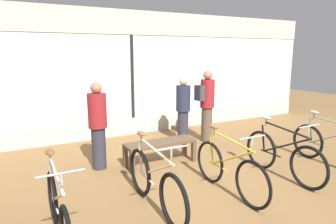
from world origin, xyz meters
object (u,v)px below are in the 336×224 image
bicycle_far_left (58,211)px  bicycle_left (154,183)px  customer_mid_floor (207,104)px  bicycle_right (282,156)px  bicycle_center (229,169)px  bicycle_far_right (330,146)px  display_bench (160,146)px  customer_near_rack (183,109)px  customer_by_window (98,124)px

bicycle_far_left → bicycle_left: bearing=5.9°
customer_mid_floor → bicycle_right: bearing=-92.8°
bicycle_far_left → customer_mid_floor: bearing=33.1°
bicycle_center → bicycle_far_right: size_ratio=1.00×
bicycle_far_right → display_bench: size_ratio=1.21×
bicycle_far_right → display_bench: bearing=150.7°
bicycle_right → customer_mid_floor: customer_mid_floor is taller
bicycle_far_left → bicycle_far_right: bicycle_far_right is taller
bicycle_right → customer_near_rack: size_ratio=1.10×
customer_near_rack → customer_mid_floor: customer_mid_floor is taller
bicycle_right → bicycle_far_right: bicycle_right is taller
bicycle_far_left → bicycle_center: (2.51, 0.03, 0.01)m
customer_near_rack → bicycle_far_left: bearing=-140.5°
bicycle_far_left → bicycle_right: 3.72m
bicycle_far_left → customer_by_window: customer_by_window is taller
customer_mid_floor → bicycle_far_left: bearing=-146.9°
bicycle_right → display_bench: bicycle_right is taller
display_bench → bicycle_right: bearing=-44.9°
customer_by_window → customer_near_rack: bearing=17.8°
bicycle_center → bicycle_far_right: bearing=0.0°
customer_near_rack → customer_by_window: size_ratio=0.97×
bicycle_center → bicycle_far_right: bicycle_far_right is taller
bicycle_center → customer_mid_floor: bearing=61.7°
bicycle_center → bicycle_right: size_ratio=0.98×
bicycle_left → display_bench: size_ratio=1.27×
customer_by_window → bicycle_left: bearing=-82.1°
bicycle_far_left → display_bench: bearing=37.4°
customer_by_window → customer_mid_floor: 2.86m
bicycle_center → bicycle_right: bicycle_right is taller
bicycle_left → bicycle_far_right: 3.71m
customer_near_rack → bicycle_right: bearing=-81.3°
bicycle_left → customer_near_rack: size_ratio=1.12×
bicycle_center → bicycle_right: (1.21, 0.03, 0.00)m
customer_mid_floor → customer_near_rack: bearing=157.0°
bicycle_far_right → customer_by_window: size_ratio=1.04×
bicycle_far_left → bicycle_far_right: bearing=0.4°
bicycle_far_left → display_bench: (2.14, 1.64, -0.00)m
bicycle_left → customer_mid_floor: bearing=42.9°
customer_near_rack → bicycle_left: bearing=-128.0°
customer_near_rack → display_bench: bearing=-137.1°
bicycle_left → bicycle_center: bicycle_left is taller
bicycle_right → customer_mid_floor: (0.12, 2.44, 0.54)m
bicycle_center → customer_near_rack: size_ratio=1.08×
bicycle_left → customer_by_window: 1.93m
bicycle_far_left → customer_mid_floor: size_ratio=0.96×
bicycle_far_left → bicycle_left: bicycle_left is taller
bicycle_left → bicycle_far_right: bearing=-1.5°
bicycle_far_right → display_bench: bicycle_far_right is taller
customer_by_window → customer_mid_floor: size_ratio=0.94×
display_bench → customer_near_rack: customer_near_rack is taller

